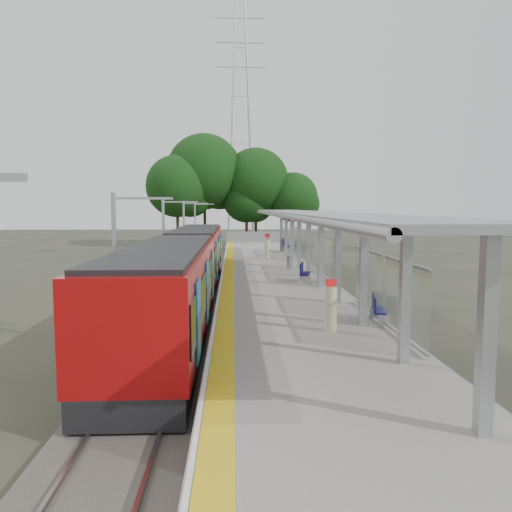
# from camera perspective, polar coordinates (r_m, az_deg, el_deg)

# --- Properties ---
(ground) EXTENTS (200.00, 200.00, 0.00)m
(ground) POSITION_cam_1_polar(r_m,az_deg,el_deg) (11.41, 9.68, -19.94)
(ground) COLOR #474438
(ground) RESTS_ON ground
(trackbed) EXTENTS (3.00, 70.00, 0.24)m
(trackbed) POSITION_cam_1_polar(r_m,az_deg,el_deg) (30.51, -6.80, -3.44)
(trackbed) COLOR #59544C
(trackbed) RESTS_ON ground
(platform) EXTENTS (6.00, 50.00, 1.00)m
(platform) POSITION_cam_1_polar(r_m,az_deg,el_deg) (30.46, 1.68, -2.70)
(platform) COLOR gray
(platform) RESTS_ON ground
(tactile_strip) EXTENTS (0.60, 50.00, 0.02)m
(tactile_strip) POSITION_cam_1_polar(r_m,az_deg,el_deg) (30.30, -3.14, -1.77)
(tactile_strip) COLOR yellow
(tactile_strip) RESTS_ON platform
(end_fence) EXTENTS (6.00, 0.10, 1.20)m
(end_fence) POSITION_cam_1_polar(r_m,az_deg,el_deg) (55.15, -0.26, 2.19)
(end_fence) COLOR #9EA0A5
(end_fence) RESTS_ON platform
(train) EXTENTS (2.74, 27.60, 3.62)m
(train) POSITION_cam_1_polar(r_m,az_deg,el_deg) (23.92, -7.96, -1.29)
(train) COLOR black
(train) RESTS_ON ground
(canopy) EXTENTS (3.27, 38.00, 3.66)m
(canopy) POSITION_cam_1_polar(r_m,az_deg,el_deg) (26.53, 5.79, 4.07)
(canopy) COLOR #9EA0A5
(canopy) RESTS_ON platform
(pylon) EXTENTS (8.00, 4.00, 38.00)m
(pylon) POSITION_cam_1_polar(r_m,az_deg,el_deg) (84.25, -1.78, 15.25)
(pylon) COLOR #9EA0A5
(pylon) RESTS_ON ground
(tree_cluster) EXTENTS (21.13, 10.61, 14.00)m
(tree_cluster) POSITION_cam_1_polar(r_m,az_deg,el_deg) (62.74, -3.46, 8.44)
(tree_cluster) COLOR #382316
(tree_cluster) RESTS_ON ground
(catenary_masts) EXTENTS (2.08, 48.16, 5.40)m
(catenary_masts) POSITION_cam_1_polar(r_m,az_deg,el_deg) (29.39, -10.34, 1.64)
(catenary_masts) COLOR #9EA0A5
(catenary_masts) RESTS_ON ground
(bench_near) EXTENTS (0.68, 1.41, 0.93)m
(bench_near) POSITION_cam_1_polar(r_m,az_deg,el_deg) (17.59, 13.63, -5.75)
(bench_near) COLOR #100E49
(bench_near) RESTS_ON platform
(bench_mid) EXTENTS (0.78, 1.54, 1.01)m
(bench_mid) POSITION_cam_1_polar(r_m,az_deg,el_deg) (26.11, 5.46, -1.83)
(bench_mid) COLOR #100E49
(bench_mid) RESTS_ON platform
(bench_far) EXTENTS (0.60, 1.70, 1.15)m
(bench_far) POSITION_cam_1_polar(r_m,az_deg,el_deg) (43.53, 3.34, 1.26)
(bench_far) COLOR #100E49
(bench_far) RESTS_ON platform
(info_pillar_near) EXTENTS (0.37, 0.37, 1.66)m
(info_pillar_near) POSITION_cam_1_polar(r_m,az_deg,el_deg) (15.95, 8.55, -5.97)
(info_pillar_near) COLOR beige
(info_pillar_near) RESTS_ON platform
(info_pillar_far) EXTENTS (0.43, 0.43, 1.89)m
(info_pillar_far) POSITION_cam_1_polar(r_m,az_deg,el_deg) (38.03, 1.29, 0.96)
(info_pillar_far) COLOR beige
(info_pillar_far) RESTS_ON platform
(litter_bin) EXTENTS (0.51, 0.51, 0.81)m
(litter_bin) POSITION_cam_1_polar(r_m,az_deg,el_deg) (31.71, 3.88, -0.73)
(litter_bin) COLOR #9EA0A5
(litter_bin) RESTS_ON platform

